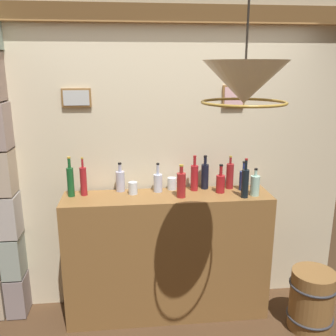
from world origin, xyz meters
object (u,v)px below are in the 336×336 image
at_px(liquor_bottle_bourbon, 255,185).
at_px(glass_tumbler_rocks, 133,188).
at_px(liquor_bottle_port, 243,180).
at_px(liquor_bottle_mezcal, 181,184).
at_px(liquor_bottle_amaro, 194,177).
at_px(liquor_bottle_rye, 70,181).
at_px(liquor_bottle_vodka, 220,183).
at_px(liquor_bottle_rum, 245,183).
at_px(liquor_bottle_sherry, 205,176).
at_px(liquor_bottle_gin, 230,176).
at_px(liquor_bottle_scotch, 120,180).
at_px(liquor_bottle_tequila, 158,182).
at_px(pendant_lamp, 245,83).
at_px(glass_tumbler_highball, 172,183).
at_px(liquor_bottle_whiskey, 83,181).
at_px(wooden_barrel, 311,300).

xyz_separation_m(liquor_bottle_bourbon, glass_tumbler_rocks, (-1.00, 0.14, -0.04)).
distance_m(liquor_bottle_port, glass_tumbler_rocks, 0.95).
relative_size(liquor_bottle_mezcal, liquor_bottle_amaro, 0.89).
height_order(liquor_bottle_mezcal, liquor_bottle_port, liquor_bottle_mezcal).
bearing_deg(liquor_bottle_rye, liquor_bottle_bourbon, -5.18).
bearing_deg(liquor_bottle_vodka, liquor_bottle_port, 12.33).
relative_size(liquor_bottle_rum, liquor_bottle_bourbon, 1.41).
xyz_separation_m(liquor_bottle_vodka, liquor_bottle_amaro, (-0.21, 0.08, 0.03)).
bearing_deg(liquor_bottle_sherry, liquor_bottle_gin, -4.78).
bearing_deg(liquor_bottle_scotch, liquor_bottle_vodka, -8.63).
xyz_separation_m(liquor_bottle_tequila, pendant_lamp, (0.39, -1.02, 0.87)).
xyz_separation_m(liquor_bottle_rye, pendant_lamp, (1.11, -0.98, 0.82)).
bearing_deg(liquor_bottle_tequila, glass_tumbler_rocks, -168.88).
bearing_deg(liquor_bottle_vodka, pendant_lamp, -98.04).
relative_size(liquor_bottle_amaro, pendant_lamp, 0.48).
bearing_deg(liquor_bottle_mezcal, liquor_bottle_sherry, 40.17).
bearing_deg(liquor_bottle_scotch, glass_tumbler_highball, -0.10).
distance_m(liquor_bottle_mezcal, liquor_bottle_tequila, 0.24).
bearing_deg(liquor_bottle_vodka, glass_tumbler_rocks, 177.02).
relative_size(liquor_bottle_whiskey, liquor_bottle_port, 1.26).
xyz_separation_m(liquor_bottle_port, liquor_bottle_tequila, (-0.74, 0.03, -0.01)).
distance_m(liquor_bottle_sherry, glass_tumbler_rocks, 0.64).
bearing_deg(liquor_bottle_whiskey, liquor_bottle_bourbon, -6.24).
bearing_deg(liquor_bottle_vodka, liquor_bottle_sherry, 132.95).
distance_m(liquor_bottle_rum, pendant_lamp, 1.19).
bearing_deg(liquor_bottle_port, liquor_bottle_vodka, -167.67).
height_order(liquor_bottle_amaro, glass_tumbler_rocks, liquor_bottle_amaro).
height_order(liquor_bottle_scotch, glass_tumbler_highball, liquor_bottle_scotch).
bearing_deg(liquor_bottle_amaro, liquor_bottle_vodka, -21.24).
bearing_deg(liquor_bottle_amaro, pendant_lamp, -85.69).
distance_m(liquor_bottle_sherry, liquor_bottle_rye, 1.14).
xyz_separation_m(liquor_bottle_rum, liquor_bottle_vodka, (-0.17, 0.14, -0.04)).
bearing_deg(liquor_bottle_mezcal, liquor_bottle_scotch, 157.22).
xyz_separation_m(liquor_bottle_bourbon, liquor_bottle_vodka, (-0.27, 0.10, -0.00)).
height_order(liquor_bottle_sherry, pendant_lamp, pendant_lamp).
height_order(liquor_bottle_mezcal, liquor_bottle_scotch, liquor_bottle_mezcal).
relative_size(liquor_bottle_rum, liquor_bottle_tequila, 1.30).
relative_size(liquor_bottle_rye, glass_tumbler_highball, 3.19).
bearing_deg(liquor_bottle_sherry, pendant_lamp, -91.20).
relative_size(liquor_bottle_gin, liquor_bottle_port, 1.15).
height_order(liquor_bottle_rye, liquor_bottle_port, liquor_bottle_rye).
relative_size(liquor_bottle_rum, liquor_bottle_vodka, 1.33).
bearing_deg(liquor_bottle_mezcal, liquor_bottle_whiskey, 170.44).
bearing_deg(liquor_bottle_bourbon, liquor_bottle_amaro, 159.07).
height_order(liquor_bottle_gin, liquor_bottle_sherry, liquor_bottle_sherry).
xyz_separation_m(liquor_bottle_bourbon, liquor_bottle_rye, (-1.51, 0.14, 0.04)).
bearing_deg(glass_tumbler_highball, liquor_bottle_whiskey, -174.35).
height_order(liquor_bottle_scotch, wooden_barrel, liquor_bottle_scotch).
distance_m(liquor_bottle_whiskey, wooden_barrel, 2.15).
xyz_separation_m(liquor_bottle_rum, glass_tumbler_highball, (-0.57, 0.27, -0.07)).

